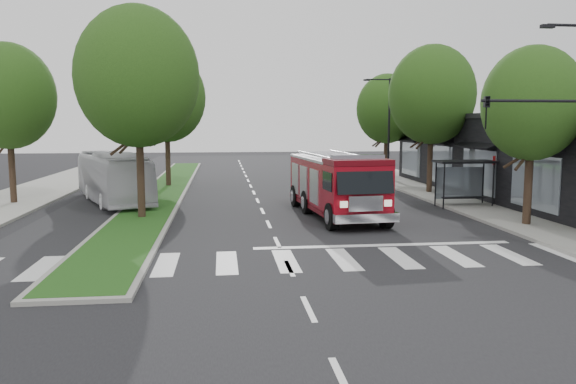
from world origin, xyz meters
name	(u,v)px	position (x,y,z in m)	size (l,w,h in m)	color
ground	(277,243)	(0.00, 0.00, 0.00)	(140.00, 140.00, 0.00)	black
sidewalk_right	(470,201)	(12.50, 10.00, 0.07)	(5.00, 80.00, 0.15)	gray
median	(166,189)	(-6.00, 18.00, 0.08)	(3.00, 50.00, 0.15)	gray
storefront_row	(543,159)	(17.00, 10.00, 2.50)	(8.00, 30.00, 5.00)	black
bus_shelter	(463,171)	(11.20, 8.15, 2.04)	(3.20, 1.60, 2.61)	black
tree_right_near	(532,104)	(11.50, 2.00, 5.51)	(4.40, 4.40, 8.05)	black
tree_right_mid	(432,95)	(11.50, 14.00, 6.49)	(5.60, 5.60, 9.72)	black
tree_right_far	(387,109)	(11.50, 24.00, 5.84)	(5.00, 5.00, 8.73)	black
tree_median_near	(138,77)	(-6.00, 6.00, 6.81)	(5.80, 5.80, 10.16)	black
tree_median_far	(166,97)	(-6.00, 20.00, 6.49)	(5.60, 5.60, 9.72)	black
tree_left_mid	(8,96)	(-14.00, 12.00, 6.16)	(5.20, 5.20, 9.16)	black
streetlight_right_near	(567,123)	(9.61, -3.50, 4.67)	(4.08, 0.22, 8.00)	black
streetlight_right_far	(387,126)	(10.35, 20.00, 4.48)	(2.11, 0.20, 8.00)	black
fire_engine	(336,185)	(3.55, 5.99, 1.57)	(3.64, 9.64, 3.27)	#52040B
city_bus	(113,177)	(-8.50, 12.36, 1.48)	(2.48, 10.61, 2.96)	silver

